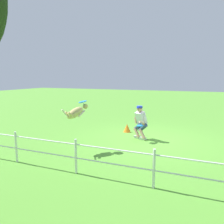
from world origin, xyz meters
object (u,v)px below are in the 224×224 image
(person, at_px, (140,121))
(training_cone, at_px, (127,128))
(frisbee_held, at_px, (140,126))
(dog, at_px, (76,112))
(frisbee_flying, at_px, (83,102))

(person, bearing_deg, training_cone, -110.57)
(training_cone, bearing_deg, person, 134.46)
(person, height_order, training_cone, person)
(frisbee_held, xyz_separation_m, training_cone, (0.92, -1.22, -0.43))
(dog, bearing_deg, frisbee_flying, 11.59)
(person, distance_m, frisbee_flying, 2.49)
(dog, xyz_separation_m, frisbee_held, (-1.62, -1.73, -0.65))
(person, height_order, dog, dog)
(training_cone, bearing_deg, frisbee_flying, 76.28)
(person, relative_size, frisbee_held, 5.37)
(frisbee_flying, relative_size, frisbee_held, 1.16)
(frisbee_flying, bearing_deg, dog, 78.31)
(frisbee_flying, bearing_deg, training_cone, -103.72)
(dog, distance_m, frisbee_held, 2.46)
(dog, bearing_deg, person, -12.79)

